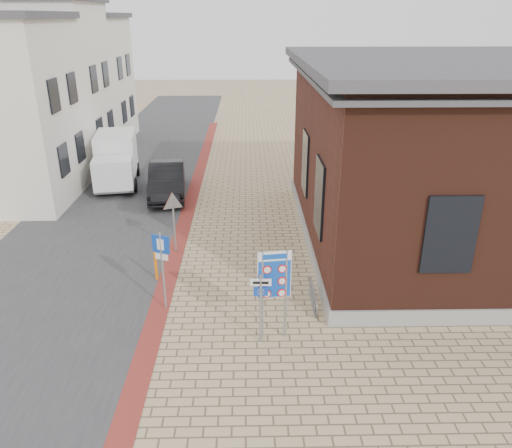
# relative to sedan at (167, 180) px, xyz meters

# --- Properties ---
(ground) EXTENTS (120.00, 120.00, 0.00)m
(ground) POSITION_rel_sedan_xyz_m (3.20, -12.23, -0.78)
(ground) COLOR tan
(ground) RESTS_ON ground
(road_strip) EXTENTS (7.00, 60.00, 0.02)m
(road_strip) POSITION_rel_sedan_xyz_m (-2.30, 2.77, -0.77)
(road_strip) COLOR #38383A
(road_strip) RESTS_ON ground
(curb_strip) EXTENTS (0.60, 40.00, 0.02)m
(curb_strip) POSITION_rel_sedan_xyz_m (1.20, -2.23, -0.77)
(curb_strip) COLOR maroon
(curb_strip) RESTS_ON ground
(brick_building) EXTENTS (13.00, 13.00, 6.80)m
(brick_building) POSITION_rel_sedan_xyz_m (12.19, -5.24, 2.70)
(brick_building) COLOR gray
(brick_building) RESTS_ON ground
(townhouse_mid) EXTENTS (7.40, 6.40, 9.10)m
(townhouse_mid) POSITION_rel_sedan_xyz_m (-7.79, 5.77, 3.78)
(townhouse_mid) COLOR white
(townhouse_mid) RESTS_ON ground
(townhouse_far) EXTENTS (7.40, 6.40, 8.30)m
(townhouse_far) POSITION_rel_sedan_xyz_m (-7.79, 11.77, 3.38)
(townhouse_far) COLOR white
(townhouse_far) RESTS_ON ground
(bike_rack) EXTENTS (0.08, 1.80, 0.60)m
(bike_rack) POSITION_rel_sedan_xyz_m (5.85, -10.03, -0.52)
(bike_rack) COLOR slate
(bike_rack) RESTS_ON ground
(sedan) EXTENTS (2.20, 4.92, 1.57)m
(sedan) POSITION_rel_sedan_xyz_m (0.00, 0.00, 0.00)
(sedan) COLOR black
(sedan) RESTS_ON ground
(box_truck) EXTENTS (2.63, 5.04, 2.51)m
(box_truck) POSITION_rel_sedan_xyz_m (-2.87, 1.95, 0.51)
(box_truck) COLOR slate
(box_truck) RESTS_ON ground
(border_sign) EXTENTS (0.89, 0.16, 2.60)m
(border_sign) POSITION_rel_sedan_xyz_m (4.56, -11.73, 1.08)
(border_sign) COLOR gray
(border_sign) RESTS_ON ground
(essen_sign) EXTENTS (0.55, 0.07, 2.04)m
(essen_sign) POSITION_rel_sedan_xyz_m (4.20, -11.93, 0.54)
(essen_sign) COLOR gray
(essen_sign) RESTS_ON ground
(parking_sign) EXTENTS (0.52, 0.24, 2.47)m
(parking_sign) POSITION_rel_sedan_xyz_m (1.40, -10.23, 0.90)
(parking_sign) COLOR gray
(parking_sign) RESTS_ON ground
(yield_sign) EXTENTS (0.78, 0.34, 2.30)m
(yield_sign) POSITION_rel_sedan_xyz_m (1.20, -6.33, 0.96)
(yield_sign) COLOR gray
(yield_sign) RESTS_ON ground
(bollard) EXTENTS (0.11, 0.11, 1.13)m
(bollard) POSITION_rel_sedan_xyz_m (0.84, -8.44, -0.22)
(bollard) COLOR orange
(bollard) RESTS_ON ground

